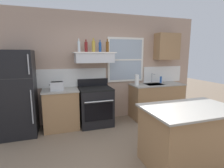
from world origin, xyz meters
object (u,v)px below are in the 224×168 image
at_px(bottle_champagne_gold_foil, 94,46).
at_px(bottle_blue_liqueur, 100,47).
at_px(bottle_clear_tall, 79,46).
at_px(toaster, 57,86).
at_px(stove_range, 96,106).
at_px(bottle_amber_wine, 107,47).
at_px(paper_towel_roll, 137,80).
at_px(bottle_red_label_wine, 86,47).
at_px(dish_soap_bottle, 161,80).
at_px(kitchen_island, 189,136).
at_px(refrigerator, 18,94).

distance_m(bottle_champagne_gold_foil, bottle_blue_liqueur, 0.16).
bearing_deg(bottle_clear_tall, bottle_champagne_gold_foil, -4.35).
relative_size(toaster, stove_range, 0.27).
bearing_deg(toaster, bottle_amber_wine, 5.56).
height_order(toaster, bottle_clear_tall, bottle_clear_tall).
bearing_deg(paper_towel_roll, bottle_red_label_wine, 174.96).
relative_size(stove_range, dish_soap_bottle, 6.06).
relative_size(bottle_amber_wine, kitchen_island, 0.22).
bearing_deg(bottle_red_label_wine, bottle_blue_liqueur, -4.35).
bearing_deg(dish_soap_bottle, bottle_amber_wine, -178.34).
xyz_separation_m(bottle_red_label_wine, dish_soap_bottle, (2.05, -0.01, -0.87)).
xyz_separation_m(paper_towel_roll, dish_soap_bottle, (0.78, 0.10, -0.04)).
distance_m(bottle_amber_wine, kitchen_island, 2.58).
relative_size(stove_range, bottle_blue_liqueur, 3.84).
bearing_deg(stove_range, bottle_champagne_gold_foil, 92.32).
height_order(refrigerator, bottle_blue_liqueur, bottle_blue_liqueur).
relative_size(bottle_blue_liqueur, kitchen_island, 0.20).
bearing_deg(bottle_champagne_gold_foil, bottle_red_label_wine, 165.43).
xyz_separation_m(refrigerator, bottle_red_label_wine, (1.48, 0.17, 0.98)).
bearing_deg(bottle_champagne_gold_foil, refrigerator, -175.52).
bearing_deg(bottle_amber_wine, refrigerator, -176.66).
bearing_deg(bottle_blue_liqueur, bottle_champagne_gold_foil, -173.43).
distance_m(bottle_champagne_gold_foil, dish_soap_bottle, 2.08).
bearing_deg(stove_range, bottle_amber_wine, 15.70).
xyz_separation_m(stove_range, bottle_amber_wine, (0.33, 0.09, 1.41)).
bearing_deg(refrigerator, bottle_blue_liqueur, 4.67).
relative_size(stove_range, kitchen_island, 0.78).
relative_size(bottle_clear_tall, bottle_blue_liqueur, 1.06).
distance_m(paper_towel_roll, dish_soap_bottle, 0.79).
relative_size(stove_range, bottle_amber_wine, 3.59).
distance_m(toaster, bottle_red_label_wine, 1.11).
xyz_separation_m(bottle_champagne_gold_foil, bottle_amber_wine, (0.33, -0.01, -0.01)).
bearing_deg(dish_soap_bottle, refrigerator, -177.40).
xyz_separation_m(toaster, bottle_red_label_wine, (0.69, 0.17, 0.86)).
xyz_separation_m(stove_range, bottle_red_label_wine, (-0.17, 0.15, 1.40)).
xyz_separation_m(bottle_clear_tall, bottle_amber_wine, (0.67, -0.04, 0.00)).
bearing_deg(bottle_amber_wine, bottle_blue_liqueur, 169.38).
relative_size(bottle_amber_wine, paper_towel_roll, 1.13).
bearing_deg(dish_soap_bottle, bottle_champagne_gold_foil, -179.05).
xyz_separation_m(refrigerator, stove_range, (1.65, 0.02, -0.42)).
distance_m(refrigerator, bottle_clear_tall, 1.65).
distance_m(refrigerator, bottle_amber_wine, 2.21).
bearing_deg(bottle_amber_wine, bottle_clear_tall, 176.66).
height_order(refrigerator, bottle_clear_tall, bottle_clear_tall).
distance_m(bottle_clear_tall, bottle_red_label_wine, 0.17).
height_order(bottle_champagne_gold_foil, bottle_blue_liqueur, bottle_champagne_gold_foil).
height_order(refrigerator, bottle_champagne_gold_foil, bottle_champagne_gold_foil).
distance_m(bottle_clear_tall, dish_soap_bottle, 2.38).
distance_m(bottle_red_label_wine, bottle_champagne_gold_foil, 0.17).
xyz_separation_m(stove_range, kitchen_island, (1.02, -1.95, -0.01)).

